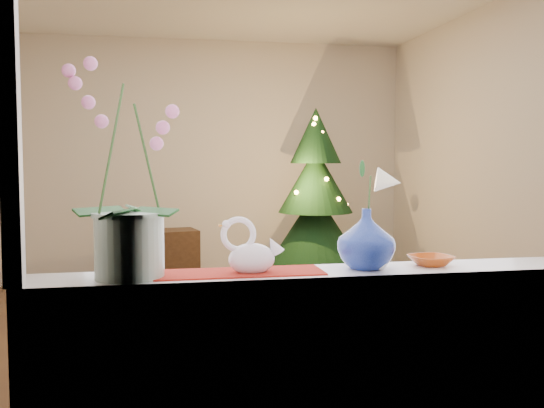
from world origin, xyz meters
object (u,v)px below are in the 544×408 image
(blue_vase, at_px, (366,234))
(xmas_tree, at_px, (315,198))
(side_table, at_px, (158,259))
(swan, at_px, (252,247))
(paperweight, at_px, (379,262))
(amber_dish, at_px, (431,261))
(orchid_pot, at_px, (128,169))

(blue_vase, xyz_separation_m, xmas_tree, (0.85, 3.93, -0.12))
(side_table, bearing_deg, blue_vase, -91.13)
(swan, xyz_separation_m, blue_vase, (0.44, 0.02, 0.03))
(paperweight, relative_size, amber_dish, 0.46)
(paperweight, bearing_deg, swan, 177.36)
(swan, height_order, paperweight, swan)
(paperweight, distance_m, amber_dish, 0.24)
(amber_dish, relative_size, side_table, 0.17)
(swan, bearing_deg, paperweight, -15.07)
(paperweight, distance_m, xmas_tree, 4.06)
(xmas_tree, bearing_deg, amber_dish, -98.47)
(blue_vase, bearing_deg, amber_dish, 2.91)
(orchid_pot, relative_size, amber_dish, 5.46)
(paperweight, distance_m, side_table, 4.36)
(paperweight, bearing_deg, blue_vase, 132.51)
(blue_vase, distance_m, side_table, 4.33)
(orchid_pot, relative_size, xmas_tree, 0.41)
(blue_vase, distance_m, xmas_tree, 4.03)
(swan, xyz_separation_m, paperweight, (0.48, -0.02, -0.07))
(swan, height_order, side_table, swan)
(orchid_pot, distance_m, blue_vase, 0.90)
(orchid_pot, relative_size, paperweight, 11.80)
(orchid_pot, bearing_deg, blue_vase, 1.13)
(swan, bearing_deg, xmas_tree, 59.45)
(side_table, bearing_deg, xmas_tree, -20.52)
(paperweight, xyz_separation_m, side_table, (-0.80, 4.23, -0.65))
(orchid_pot, xyz_separation_m, xmas_tree, (1.72, 3.95, -0.36))
(swan, relative_size, blue_vase, 0.88)
(paperweight, bearing_deg, orchid_pot, 178.60)
(blue_vase, xyz_separation_m, paperweight, (0.04, -0.04, -0.10))
(amber_dish, bearing_deg, side_table, 103.93)
(swan, distance_m, side_table, 4.28)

